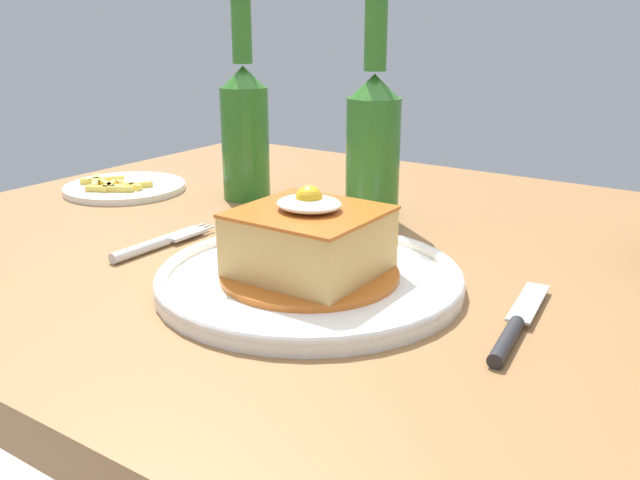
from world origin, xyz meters
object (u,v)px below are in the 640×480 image
at_px(main_plate, 308,277).
at_px(side_plate_fries, 124,187).
at_px(knife, 513,329).
at_px(fork, 155,244).
at_px(beer_bottle_green_far, 373,141).
at_px(beer_bottle_green, 245,125).

height_order(main_plate, side_plate_fries, main_plate).
bearing_deg(knife, fork, -178.18).
bearing_deg(side_plate_fries, knife, -12.78).
height_order(knife, beer_bottle_green_far, beer_bottle_green_far).
xyz_separation_m(knife, beer_bottle_green_far, (-0.25, 0.21, 0.09)).
bearing_deg(main_plate, side_plate_fries, 160.99).
bearing_deg(knife, beer_bottle_green_far, 140.51).
relative_size(knife, side_plate_fries, 0.97).
distance_m(fork, side_plate_fries, 0.28).
height_order(beer_bottle_green, beer_bottle_green_far, same).
xyz_separation_m(knife, side_plate_fries, (-0.62, 0.14, -0.00)).
xyz_separation_m(fork, beer_bottle_green_far, (0.14, 0.22, 0.09)).
xyz_separation_m(beer_bottle_green, beer_bottle_green_far, (0.20, -0.01, 0.00)).
bearing_deg(main_plate, beer_bottle_green, 139.65).
relative_size(fork, side_plate_fries, 0.83).
height_order(fork, beer_bottle_green_far, beer_bottle_green_far).
xyz_separation_m(fork, beer_bottle_green, (-0.06, 0.22, 0.09)).
height_order(main_plate, knife, main_plate).
relative_size(main_plate, beer_bottle_green_far, 1.07).
relative_size(main_plate, side_plate_fries, 1.68).
relative_size(knife, beer_bottle_green, 0.62).
xyz_separation_m(main_plate, side_plate_fries, (-0.43, 0.15, -0.00)).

